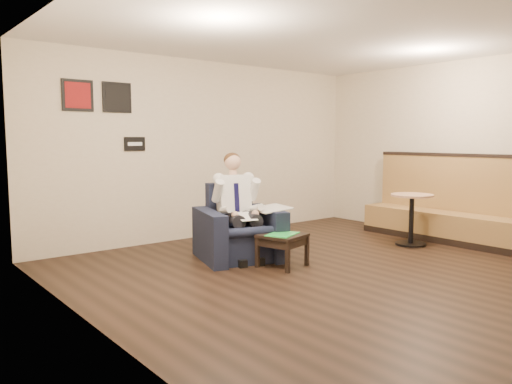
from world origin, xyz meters
TOP-DOWN VIEW (x-y plane):
  - ground at (0.00, 0.00)m, footprint 6.00×6.00m
  - wall_back at (0.00, 3.00)m, footprint 6.00×0.02m
  - wall_left at (-3.00, 0.00)m, footprint 0.02×6.00m
  - wall_right at (3.00, 0.00)m, footprint 0.02×6.00m
  - ceiling at (0.00, 0.00)m, footprint 6.00×6.00m
  - seating_sign at (-1.30, 2.98)m, footprint 0.32×0.02m
  - art_print_left at (-2.10, 2.98)m, footprint 0.42×0.03m
  - art_print_right at (-1.55, 2.98)m, footprint 0.42×0.03m
  - armchair at (-0.61, 1.40)m, footprint 1.25×1.25m
  - seated_man at (-0.64, 1.28)m, footprint 0.88×1.09m
  - lap_papers at (-0.67, 1.18)m, footprint 0.29×0.36m
  - newspaper at (-0.25, 1.18)m, footprint 0.54×0.61m
  - side_table at (-0.43, 0.75)m, footprint 0.60×0.60m
  - green_folder at (-0.45, 0.72)m, footprint 0.49×0.42m
  - coffee_mug at (-0.30, 0.89)m, footprint 0.09×0.09m
  - smartphone at (-0.43, 0.90)m, footprint 0.13×0.07m
  - banquette at (2.59, 0.37)m, footprint 0.62×2.59m
  - cafe_table at (1.90, 0.48)m, footprint 0.67×0.67m

SIDE VIEW (x-z plane):
  - ground at x=0.00m, z-range 0.00..0.00m
  - side_table at x=-0.43m, z-range 0.00..0.41m
  - cafe_table at x=1.90m, z-range 0.00..0.76m
  - smartphone at x=-0.43m, z-range 0.41..0.41m
  - green_folder at x=-0.45m, z-range 0.41..0.42m
  - coffee_mug at x=-0.30m, z-range 0.41..0.49m
  - armchair at x=-0.61m, z-range 0.00..0.97m
  - lap_papers at x=-0.67m, z-range 0.59..0.60m
  - newspaper at x=-0.25m, z-range 0.65..0.67m
  - banquette at x=2.59m, z-range 0.00..1.32m
  - seated_man at x=-0.64m, z-range 0.00..1.33m
  - wall_back at x=0.00m, z-range 0.00..2.80m
  - wall_left at x=-3.00m, z-range 0.00..2.80m
  - wall_right at x=3.00m, z-range 0.00..2.80m
  - seating_sign at x=-1.30m, z-range 1.40..1.60m
  - art_print_left at x=-2.10m, z-range 1.94..2.36m
  - art_print_right at x=-1.55m, z-range 1.94..2.36m
  - ceiling at x=0.00m, z-range 2.79..2.81m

